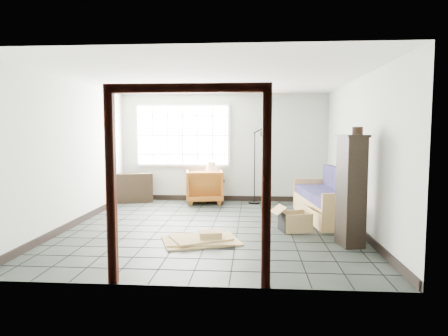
# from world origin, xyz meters

# --- Properties ---
(ground) EXTENTS (5.50, 5.50, 0.00)m
(ground) POSITION_xyz_m (0.00, 0.00, 0.00)
(ground) COLOR black
(ground) RESTS_ON ground
(room_shell) EXTENTS (5.02, 5.52, 2.61)m
(room_shell) POSITION_xyz_m (0.00, 0.03, 1.68)
(room_shell) COLOR #B4BAB3
(room_shell) RESTS_ON ground
(window_panel) EXTENTS (2.32, 0.08, 1.52)m
(window_panel) POSITION_xyz_m (-1.00, 2.70, 1.60)
(window_panel) COLOR silver
(window_panel) RESTS_ON ground
(doorway_trim) EXTENTS (1.80, 0.08, 2.20)m
(doorway_trim) POSITION_xyz_m (0.00, -2.70, 1.38)
(doorway_trim) COLOR #39140D
(doorway_trim) RESTS_ON ground
(futon_sofa) EXTENTS (1.08, 2.28, 0.98)m
(futon_sofa) POSITION_xyz_m (2.22, 0.84, 0.35)
(futon_sofa) COLOR #A5814A
(futon_sofa) RESTS_ON ground
(armchair) EXTENTS (0.96, 0.91, 0.87)m
(armchair) POSITION_xyz_m (-0.44, 2.40, 0.44)
(armchair) COLOR #9B5C16
(armchair) RESTS_ON ground
(side_table) EXTENTS (0.63, 0.63, 0.57)m
(side_table) POSITION_xyz_m (-0.26, 2.40, 0.47)
(side_table) COLOR black
(side_table) RESTS_ON ground
(table_lamp) EXTENTS (0.27, 0.27, 0.41)m
(table_lamp) POSITION_xyz_m (-0.27, 2.37, 0.86)
(table_lamp) COLOR black
(table_lamp) RESTS_ON side_table
(projector) EXTENTS (0.31, 0.27, 0.10)m
(projector) POSITION_xyz_m (-0.20, 2.39, 0.62)
(projector) COLOR silver
(projector) RESTS_ON side_table
(floor_lamp) EXTENTS (0.47, 0.48, 1.79)m
(floor_lamp) POSITION_xyz_m (0.84, 2.30, 0.96)
(floor_lamp) COLOR black
(floor_lamp) RESTS_ON ground
(console_shelf) EXTENTS (0.96, 0.62, 0.70)m
(console_shelf) POSITION_xyz_m (-2.15, 2.36, 0.35)
(console_shelf) COLOR black
(console_shelf) RESTS_ON ground
(tall_shelf) EXTENTS (0.43, 0.51, 1.65)m
(tall_shelf) POSITION_xyz_m (2.15, -1.02, 0.84)
(tall_shelf) COLOR black
(tall_shelf) RESTS_ON ground
(pot) EXTENTS (0.19, 0.19, 0.11)m
(pot) POSITION_xyz_m (2.22, -0.99, 1.70)
(pot) COLOR black
(pot) RESTS_ON tall_shelf
(open_box) EXTENTS (0.86, 0.57, 0.44)m
(open_box) POSITION_xyz_m (1.43, -0.18, 0.16)
(open_box) COLOR #977549
(open_box) RESTS_ON ground
(cardboard_pile) EXTENTS (1.34, 1.13, 0.17)m
(cardboard_pile) POSITION_xyz_m (-0.06, -0.97, 0.04)
(cardboard_pile) COLOR #977549
(cardboard_pile) RESTS_ON ground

